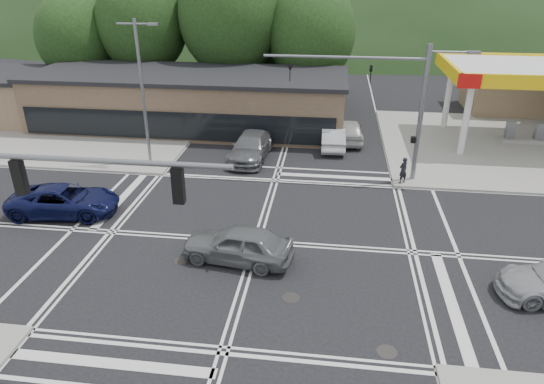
# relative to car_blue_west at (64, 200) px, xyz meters

# --- Properties ---
(ground) EXTENTS (120.00, 120.00, 0.00)m
(ground) POSITION_rel_car_blue_west_xyz_m (10.35, -1.54, -0.77)
(ground) COLOR black
(ground) RESTS_ON ground
(sidewalk_ne) EXTENTS (16.00, 16.00, 0.15)m
(sidewalk_ne) POSITION_rel_car_blue_west_xyz_m (25.35, 13.46, -0.69)
(sidewalk_ne) COLOR gray
(sidewalk_ne) RESTS_ON ground
(sidewalk_nw) EXTENTS (16.00, 16.00, 0.15)m
(sidewalk_nw) POSITION_rel_car_blue_west_xyz_m (-4.65, 13.46, -0.69)
(sidewalk_nw) COLOR gray
(sidewalk_nw) RESTS_ON ground
(gas_station_canopy) EXTENTS (12.32, 8.34, 5.75)m
(gas_station_canopy) POSITION_rel_car_blue_west_xyz_m (27.34, 14.45, 4.27)
(gas_station_canopy) COLOR silver
(gas_station_canopy) RESTS_ON ground
(convenience_store) EXTENTS (10.00, 6.00, 3.80)m
(convenience_store) POSITION_rel_car_blue_west_xyz_m (30.35, 23.46, 1.13)
(convenience_store) COLOR #846B4F
(convenience_store) RESTS_ON ground
(commercial_row) EXTENTS (24.00, 8.00, 4.00)m
(commercial_row) POSITION_rel_car_blue_west_xyz_m (2.35, 15.46, 1.23)
(commercial_row) COLOR brown
(commercial_row) RESTS_ON ground
(commercial_nw) EXTENTS (8.00, 7.00, 3.60)m
(commercial_nw) POSITION_rel_car_blue_west_xyz_m (-13.65, 15.46, 1.03)
(commercial_nw) COLOR #846B4F
(commercial_nw) RESTS_ON ground
(hill_north) EXTENTS (252.00, 126.00, 140.00)m
(hill_north) POSITION_rel_car_blue_west_xyz_m (10.35, 88.46, -0.77)
(hill_north) COLOR #1E3517
(hill_north) RESTS_ON ground
(tree_n_a) EXTENTS (8.00, 8.00, 11.75)m
(tree_n_a) POSITION_rel_car_blue_west_xyz_m (-3.65, 22.46, 6.37)
(tree_n_a) COLOR #382619
(tree_n_a) RESTS_ON ground
(tree_n_b) EXTENTS (9.00, 9.00, 12.98)m
(tree_n_b) POSITION_rel_car_blue_west_xyz_m (4.35, 22.46, 7.02)
(tree_n_b) COLOR #382619
(tree_n_b) RESTS_ON ground
(tree_n_c) EXTENTS (7.60, 7.60, 10.87)m
(tree_n_c) POSITION_rel_car_blue_west_xyz_m (11.35, 22.46, 5.72)
(tree_n_c) COLOR #382619
(tree_n_c) RESTS_ON ground
(tree_n_d) EXTENTS (6.80, 6.80, 9.76)m
(tree_n_d) POSITION_rel_car_blue_west_xyz_m (-9.65, 21.46, 5.07)
(tree_n_d) COLOR #382619
(tree_n_d) RESTS_ON ground
(tree_n_e) EXTENTS (8.40, 8.40, 11.98)m
(tree_n_e) POSITION_rel_car_blue_west_xyz_m (8.35, 26.46, 6.37)
(tree_n_e) COLOR #382619
(tree_n_e) RESTS_ON ground
(streetlight_nw) EXTENTS (2.50, 0.25, 9.00)m
(streetlight_nw) POSITION_rel_car_blue_west_xyz_m (1.91, 7.46, 4.28)
(streetlight_nw) COLOR slate
(streetlight_nw) RESTS_ON ground
(signal_mast_ne) EXTENTS (11.65, 0.30, 8.00)m
(signal_mast_ne) POSITION_rel_car_blue_west_xyz_m (17.30, 6.66, 4.31)
(signal_mast_ne) COLOR slate
(signal_mast_ne) RESTS_ON ground
(car_blue_west) EXTENTS (5.77, 3.14, 1.53)m
(car_blue_west) POSITION_rel_car_blue_west_xyz_m (0.00, 0.00, 0.00)
(car_blue_west) COLOR #0D113A
(car_blue_west) RESTS_ON ground
(car_grey_center) EXTENTS (5.07, 2.60, 1.65)m
(car_grey_center) POSITION_rel_car_blue_west_xyz_m (9.80, -3.19, 0.06)
(car_grey_center) COLOR slate
(car_grey_center) RESTS_ON ground
(car_queue_a) EXTENTS (1.77, 4.71, 1.54)m
(car_queue_a) POSITION_rel_car_blue_west_xyz_m (13.70, 11.96, 0.00)
(car_queue_a) COLOR silver
(car_queue_a) RESTS_ON ground
(car_queue_b) EXTENTS (2.20, 4.82, 1.60)m
(car_queue_b) POSITION_rel_car_blue_west_xyz_m (14.83, 13.49, 0.03)
(car_queue_b) COLOR #B8B8B4
(car_queue_b) RESTS_ON ground
(car_northbound) EXTENTS (2.62, 5.80, 1.65)m
(car_northbound) POSITION_rel_car_blue_west_xyz_m (8.28, 9.11, 0.06)
(car_northbound) COLOR #5A5C5E
(car_northbound) RESTS_ON ground
(pedestrian) EXTENTS (0.69, 0.65, 1.59)m
(pedestrian) POSITION_rel_car_blue_west_xyz_m (17.85, 5.96, 0.18)
(pedestrian) COLOR black
(pedestrian) RESTS_ON sidewalk_ne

